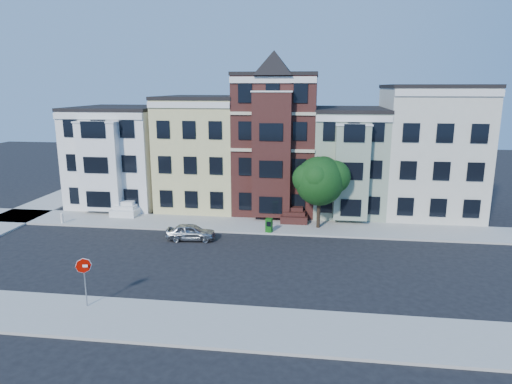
# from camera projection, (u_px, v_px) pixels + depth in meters

# --- Properties ---
(ground) EXTENTS (120.00, 120.00, 0.00)m
(ground) POSITION_uv_depth(u_px,v_px,m) (256.00, 264.00, 29.26)
(ground) COLOR black
(far_sidewalk) EXTENTS (60.00, 4.00, 0.15)m
(far_sidewalk) POSITION_uv_depth(u_px,v_px,m) (269.00, 226.00, 36.97)
(far_sidewalk) COLOR #9E9B93
(far_sidewalk) RESTS_ON ground
(near_sidewalk) EXTENTS (60.00, 4.00, 0.15)m
(near_sidewalk) POSITION_uv_depth(u_px,v_px,m) (234.00, 326.00, 21.52)
(near_sidewalk) COLOR #9E9B93
(near_sidewalk) RESTS_ON ground
(house_white) EXTENTS (8.00, 9.00, 9.00)m
(house_white) POSITION_uv_depth(u_px,v_px,m) (123.00, 157.00, 44.19)
(house_white) COLOR white
(house_white) RESTS_ON ground
(house_yellow) EXTENTS (7.00, 9.00, 10.00)m
(house_yellow) POSITION_uv_depth(u_px,v_px,m) (203.00, 153.00, 43.04)
(house_yellow) COLOR #D4CA84
(house_yellow) RESTS_ON ground
(house_brown) EXTENTS (7.00, 9.00, 12.00)m
(house_brown) POSITION_uv_depth(u_px,v_px,m) (277.00, 144.00, 41.91)
(house_brown) COLOR #381814
(house_brown) RESTS_ON ground
(house_green) EXTENTS (6.00, 9.00, 9.00)m
(house_green) POSITION_uv_depth(u_px,v_px,m) (348.00, 161.00, 41.40)
(house_green) COLOR gray
(house_green) RESTS_ON ground
(house_cream) EXTENTS (8.00, 9.00, 11.00)m
(house_cream) POSITION_uv_depth(u_px,v_px,m) (429.00, 152.00, 40.27)
(house_cream) COLOR beige
(house_cream) RESTS_ON ground
(street_tree) EXTENTS (7.69, 7.69, 7.05)m
(street_tree) POSITION_uv_depth(u_px,v_px,m) (319.00, 184.00, 35.59)
(street_tree) COLOR #194917
(street_tree) RESTS_ON far_sidewalk
(parked_car) EXTENTS (3.73, 1.76, 1.23)m
(parked_car) POSITION_uv_depth(u_px,v_px,m) (191.00, 232.00, 33.75)
(parked_car) COLOR #999BA1
(parked_car) RESTS_ON ground
(newspaper_box) EXTENTS (0.56, 0.52, 1.08)m
(newspaper_box) POSITION_uv_depth(u_px,v_px,m) (269.00, 225.00, 35.17)
(newspaper_box) COLOR #156015
(newspaper_box) RESTS_ON far_sidewalk
(fire_hydrant) EXTENTS (0.30, 0.30, 0.67)m
(fire_hydrant) POSITION_uv_depth(u_px,v_px,m) (62.00, 219.00, 37.54)
(fire_hydrant) COLOR white
(fire_hydrant) RESTS_ON far_sidewalk
(stop_sign) EXTENTS (0.81, 0.24, 2.93)m
(stop_sign) POSITION_uv_depth(u_px,v_px,m) (85.00, 279.00, 23.05)
(stop_sign) COLOR #B20A00
(stop_sign) RESTS_ON near_sidewalk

